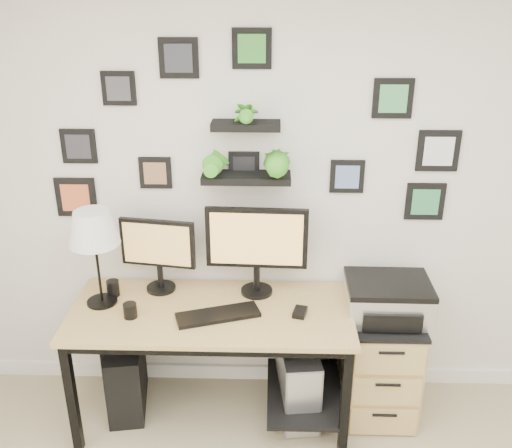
{
  "coord_description": "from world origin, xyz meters",
  "views": [
    {
      "loc": [
        -0.16,
        -1.14,
        2.48
      ],
      "look_at": [
        -0.24,
        1.83,
        1.2
      ],
      "focal_mm": 40.0,
      "sensor_mm": 36.0,
      "label": 1
    }
  ],
  "objects_px": {
    "monitor_left": "(158,250)",
    "pc_tower_grey": "(298,380)",
    "monitor_right": "(257,244)",
    "file_cabinet": "(379,363)",
    "printer": "(387,299)",
    "table_lamp": "(93,230)",
    "mug": "(130,311)",
    "desk": "(218,325)",
    "pc_tower_black": "(127,374)"
  },
  "relations": [
    {
      "from": "mug",
      "to": "pc_tower_black",
      "type": "distance_m",
      "value": 0.59
    },
    {
      "from": "monitor_left",
      "to": "pc_tower_grey",
      "type": "distance_m",
      "value": 1.15
    },
    {
      "from": "mug",
      "to": "pc_tower_black",
      "type": "height_order",
      "value": "mug"
    },
    {
      "from": "mug",
      "to": "file_cabinet",
      "type": "height_order",
      "value": "mug"
    },
    {
      "from": "monitor_left",
      "to": "printer",
      "type": "xyz_separation_m",
      "value": [
        1.34,
        -0.12,
        -0.24
      ]
    },
    {
      "from": "monitor_right",
      "to": "pc_tower_grey",
      "type": "distance_m",
      "value": 0.89
    },
    {
      "from": "table_lamp",
      "to": "printer",
      "type": "relative_size",
      "value": 1.19
    },
    {
      "from": "monitor_left",
      "to": "pc_tower_black",
      "type": "relative_size",
      "value": 0.99
    },
    {
      "from": "mug",
      "to": "printer",
      "type": "distance_m",
      "value": 1.46
    },
    {
      "from": "table_lamp",
      "to": "mug",
      "type": "xyz_separation_m",
      "value": [
        0.2,
        -0.15,
        -0.42
      ]
    },
    {
      "from": "monitor_left",
      "to": "file_cabinet",
      "type": "relative_size",
      "value": 0.68
    },
    {
      "from": "mug",
      "to": "pc_tower_grey",
      "type": "relative_size",
      "value": 0.17
    },
    {
      "from": "monitor_left",
      "to": "monitor_right",
      "type": "relative_size",
      "value": 0.78
    },
    {
      "from": "file_cabinet",
      "to": "table_lamp",
      "type": "bearing_deg",
      "value": -178.92
    },
    {
      "from": "monitor_left",
      "to": "printer",
      "type": "distance_m",
      "value": 1.37
    },
    {
      "from": "monitor_left",
      "to": "desk",
      "type": "bearing_deg",
      "value": -27.23
    },
    {
      "from": "file_cabinet",
      "to": "printer",
      "type": "distance_m",
      "value": 0.45
    },
    {
      "from": "monitor_right",
      "to": "file_cabinet",
      "type": "height_order",
      "value": "monitor_right"
    },
    {
      "from": "monitor_right",
      "to": "pc_tower_grey",
      "type": "height_order",
      "value": "monitor_right"
    },
    {
      "from": "desk",
      "to": "table_lamp",
      "type": "height_order",
      "value": "table_lamp"
    },
    {
      "from": "desk",
      "to": "mug",
      "type": "height_order",
      "value": "mug"
    },
    {
      "from": "table_lamp",
      "to": "file_cabinet",
      "type": "relative_size",
      "value": 0.86
    },
    {
      "from": "table_lamp",
      "to": "pc_tower_grey",
      "type": "bearing_deg",
      "value": -1.06
    },
    {
      "from": "monitor_left",
      "to": "mug",
      "type": "xyz_separation_m",
      "value": [
        -0.11,
        -0.31,
        -0.22
      ]
    },
    {
      "from": "printer",
      "to": "monitor_right",
      "type": "bearing_deg",
      "value": 172.86
    },
    {
      "from": "pc_tower_grey",
      "to": "monitor_right",
      "type": "bearing_deg",
      "value": 148.01
    },
    {
      "from": "monitor_right",
      "to": "printer",
      "type": "relative_size",
      "value": 1.22
    },
    {
      "from": "monitor_left",
      "to": "mug",
      "type": "height_order",
      "value": "monitor_left"
    },
    {
      "from": "mug",
      "to": "file_cabinet",
      "type": "distance_m",
      "value": 1.52
    },
    {
      "from": "desk",
      "to": "monitor_right",
      "type": "xyz_separation_m",
      "value": [
        0.22,
        0.16,
        0.45
      ]
    },
    {
      "from": "file_cabinet",
      "to": "printer",
      "type": "relative_size",
      "value": 1.39
    },
    {
      "from": "file_cabinet",
      "to": "pc_tower_black",
      "type": "bearing_deg",
      "value": -179.24
    },
    {
      "from": "file_cabinet",
      "to": "printer",
      "type": "height_order",
      "value": "printer"
    },
    {
      "from": "mug",
      "to": "pc_tower_grey",
      "type": "xyz_separation_m",
      "value": [
        0.95,
        0.13,
        -0.55
      ]
    },
    {
      "from": "monitor_right",
      "to": "file_cabinet",
      "type": "xyz_separation_m",
      "value": [
        0.75,
        -0.11,
        -0.74
      ]
    },
    {
      "from": "monitor_right",
      "to": "table_lamp",
      "type": "xyz_separation_m",
      "value": [
        -0.89,
        -0.14,
        0.14
      ]
    },
    {
      "from": "monitor_left",
      "to": "printer",
      "type": "relative_size",
      "value": 0.95
    },
    {
      "from": "desk",
      "to": "mug",
      "type": "relative_size",
      "value": 18.93
    },
    {
      "from": "mug",
      "to": "pc_tower_grey",
      "type": "distance_m",
      "value": 1.1
    },
    {
      "from": "table_lamp",
      "to": "mug",
      "type": "bearing_deg",
      "value": -36.34
    },
    {
      "from": "table_lamp",
      "to": "printer",
      "type": "bearing_deg",
      "value": 1.46
    },
    {
      "from": "pc_tower_black",
      "to": "pc_tower_grey",
      "type": "relative_size",
      "value": 0.92
    },
    {
      "from": "monitor_right",
      "to": "table_lamp",
      "type": "relative_size",
      "value": 1.02
    },
    {
      "from": "pc_tower_black",
      "to": "pc_tower_grey",
      "type": "height_order",
      "value": "pc_tower_grey"
    },
    {
      "from": "pc_tower_grey",
      "to": "desk",
      "type": "bearing_deg",
      "value": -179.28
    },
    {
      "from": "monitor_right",
      "to": "pc_tower_grey",
      "type": "xyz_separation_m",
      "value": [
        0.25,
        -0.16,
        -0.83
      ]
    },
    {
      "from": "monitor_right",
      "to": "table_lamp",
      "type": "distance_m",
      "value": 0.91
    },
    {
      "from": "desk",
      "to": "mug",
      "type": "xyz_separation_m",
      "value": [
        -0.47,
        -0.12,
        0.17
      ]
    },
    {
      "from": "desk",
      "to": "monitor_right",
      "type": "relative_size",
      "value": 2.72
    },
    {
      "from": "monitor_left",
      "to": "pc_tower_black",
      "type": "xyz_separation_m",
      "value": [
        -0.22,
        -0.15,
        -0.79
      ]
    }
  ]
}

